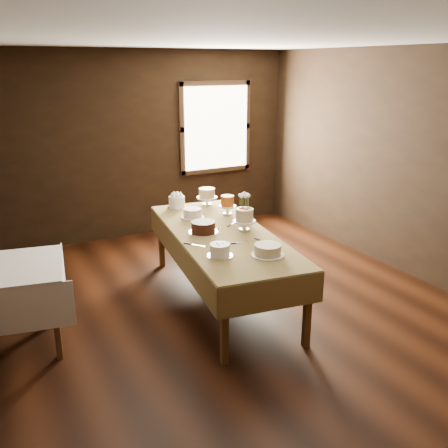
# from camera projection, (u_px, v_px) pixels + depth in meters

# --- Properties ---
(floor) EXTENTS (5.00, 6.00, 0.01)m
(floor) POSITION_uv_depth(u_px,v_px,m) (233.00, 312.00, 5.46)
(floor) COLOR black
(floor) RESTS_ON ground
(ceiling) EXTENTS (5.00, 6.00, 0.01)m
(ceiling) POSITION_uv_depth(u_px,v_px,m) (234.00, 39.00, 4.60)
(ceiling) COLOR beige
(ceiling) RESTS_ON wall_back
(wall_back) EXTENTS (5.00, 0.02, 2.80)m
(wall_back) POSITION_uv_depth(u_px,v_px,m) (138.00, 146.00, 7.56)
(wall_back) COLOR black
(wall_back) RESTS_ON ground
(wall_right) EXTENTS (0.02, 6.00, 2.80)m
(wall_right) POSITION_uv_depth(u_px,v_px,m) (411.00, 165.00, 6.14)
(wall_right) COLOR black
(wall_right) RESTS_ON ground
(window) EXTENTS (1.10, 0.05, 1.30)m
(window) POSITION_uv_depth(u_px,v_px,m) (216.00, 128.00, 8.02)
(window) COLOR #FFEABF
(window) RESTS_ON wall_back
(display_table) EXTENTS (1.36, 2.72, 0.81)m
(display_table) POSITION_uv_depth(u_px,v_px,m) (222.00, 238.00, 5.52)
(display_table) COLOR #492F16
(display_table) RESTS_ON ground
(side_table) EXTENTS (1.10, 1.10, 0.80)m
(side_table) POSITION_uv_depth(u_px,v_px,m) (9.00, 276.00, 4.63)
(side_table) COLOR #492F16
(side_table) RESTS_ON ground
(cake_meringue) EXTENTS (0.26, 0.26, 0.15)m
(cake_meringue) POSITION_uv_depth(u_px,v_px,m) (177.00, 202.00, 6.41)
(cake_meringue) COLOR silver
(cake_meringue) RESTS_ON display_table
(cake_speckled) EXTENTS (0.28, 0.28, 0.23)m
(cake_speckled) POSITION_uv_depth(u_px,v_px,m) (207.00, 197.00, 6.55)
(cake_speckled) COLOR white
(cake_speckled) RESTS_ON display_table
(cake_lattice) EXTENTS (0.28, 0.28, 0.10)m
(cake_lattice) POSITION_uv_depth(u_px,v_px,m) (192.00, 214.00, 6.02)
(cake_lattice) COLOR white
(cake_lattice) RESTS_ON display_table
(cake_caramel) EXTENTS (0.23, 0.23, 0.25)m
(cake_caramel) POSITION_uv_depth(u_px,v_px,m) (227.00, 206.00, 6.13)
(cake_caramel) COLOR white
(cake_caramel) RESTS_ON display_table
(cake_chocolate) EXTENTS (0.36, 0.36, 0.13)m
(cake_chocolate) POSITION_uv_depth(u_px,v_px,m) (203.00, 227.00, 5.49)
(cake_chocolate) COLOR silver
(cake_chocolate) RESTS_ON display_table
(cake_flowers) EXTENTS (0.27, 0.27, 0.26)m
(cake_flowers) POSITION_uv_depth(u_px,v_px,m) (244.00, 220.00, 5.55)
(cake_flowers) COLOR white
(cake_flowers) RESTS_ON display_table
(cake_swirl) EXTENTS (0.28, 0.28, 0.13)m
(cake_swirl) POSITION_uv_depth(u_px,v_px,m) (220.00, 251.00, 4.81)
(cake_swirl) COLOR silver
(cake_swirl) RESTS_ON display_table
(cake_cream) EXTENTS (0.33, 0.33, 0.11)m
(cake_cream) POSITION_uv_depth(u_px,v_px,m) (268.00, 250.00, 4.83)
(cake_cream) COLOR white
(cake_cream) RESTS_ON display_table
(cake_server_a) EXTENTS (0.24, 0.05, 0.01)m
(cake_server_a) POSITION_uv_depth(u_px,v_px,m) (243.00, 242.00, 5.20)
(cake_server_a) COLOR silver
(cake_server_a) RESTS_ON display_table
(cake_server_b) EXTENTS (0.09, 0.24, 0.01)m
(cake_server_b) POSITION_uv_depth(u_px,v_px,m) (266.00, 242.00, 5.19)
(cake_server_b) COLOR silver
(cake_server_b) RESTS_ON display_table
(cake_server_c) EXTENTS (0.12, 0.23, 0.01)m
(cake_server_c) POSITION_uv_depth(u_px,v_px,m) (207.00, 226.00, 5.71)
(cake_server_c) COLOR silver
(cake_server_c) RESTS_ON display_table
(cake_server_d) EXTENTS (0.21, 0.16, 0.01)m
(cake_server_d) POSITION_uv_depth(u_px,v_px,m) (234.00, 223.00, 5.83)
(cake_server_d) COLOR silver
(cake_server_d) RESTS_ON display_table
(cake_server_e) EXTENTS (0.17, 0.20, 0.01)m
(cake_server_e) POSITION_uv_depth(u_px,v_px,m) (198.00, 245.00, 5.11)
(cake_server_e) COLOR silver
(cake_server_e) RESTS_ON display_table
(flower_vase) EXTENTS (0.16, 0.16, 0.15)m
(flower_vase) POSITION_uv_depth(u_px,v_px,m) (244.00, 216.00, 5.83)
(flower_vase) COLOR #2D2823
(flower_vase) RESTS_ON display_table
(flower_bouquet) EXTENTS (0.14, 0.14, 0.20)m
(flower_bouquet) POSITION_uv_depth(u_px,v_px,m) (244.00, 200.00, 5.77)
(flower_bouquet) COLOR white
(flower_bouquet) RESTS_ON flower_vase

